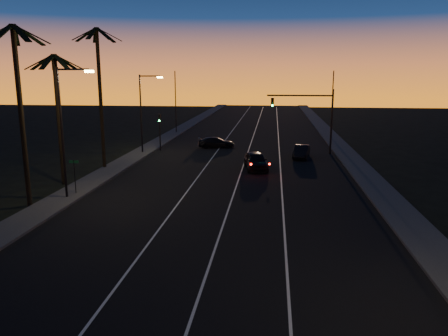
# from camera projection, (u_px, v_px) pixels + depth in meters

# --- Properties ---
(road) EXTENTS (20.00, 170.00, 0.01)m
(road) POSITION_uv_depth(u_px,v_px,m) (236.00, 172.00, 39.07)
(road) COLOR black
(road) RESTS_ON ground
(sidewalk_left) EXTENTS (2.40, 170.00, 0.16)m
(sidewalk_left) POSITION_uv_depth(u_px,v_px,m) (115.00, 168.00, 40.28)
(sidewalk_left) COLOR #343432
(sidewalk_left) RESTS_ON ground
(sidewalk_right) EXTENTS (2.40, 170.00, 0.16)m
(sidewalk_right) POSITION_uv_depth(u_px,v_px,m) (364.00, 174.00, 37.82)
(sidewalk_right) COLOR #343432
(sidewalk_right) RESTS_ON ground
(lane_stripe_left) EXTENTS (0.12, 160.00, 0.01)m
(lane_stripe_left) POSITION_uv_depth(u_px,v_px,m) (203.00, 171.00, 39.39)
(lane_stripe_left) COLOR silver
(lane_stripe_left) RESTS_ON road
(lane_stripe_mid) EXTENTS (0.12, 160.00, 0.01)m
(lane_stripe_mid) POSITION_uv_depth(u_px,v_px,m) (241.00, 172.00, 39.01)
(lane_stripe_mid) COLOR silver
(lane_stripe_mid) RESTS_ON road
(lane_stripe_right) EXTENTS (0.12, 160.00, 0.01)m
(lane_stripe_right) POSITION_uv_depth(u_px,v_px,m) (281.00, 173.00, 38.62)
(lane_stripe_right) COLOR silver
(lane_stripe_right) RESTS_ON road
(palm_near) EXTENTS (4.25, 4.16, 11.53)m
(palm_near) POSITION_uv_depth(u_px,v_px,m) (20.00, 98.00, 27.30)
(palm_near) COLOR black
(palm_near) RESTS_ON ground
(palm_mid) EXTENTS (4.25, 4.16, 10.03)m
(palm_mid) POSITION_uv_depth(u_px,v_px,m) (58.00, 105.00, 33.37)
(palm_mid) COLOR black
(palm_mid) RESTS_ON ground
(palm_far) EXTENTS (4.25, 4.16, 12.53)m
(palm_far) POSITION_uv_depth(u_px,v_px,m) (100.00, 85.00, 38.80)
(palm_far) COLOR black
(palm_far) RESTS_ON ground
(streetlight_left_near) EXTENTS (2.55, 0.26, 9.00)m
(streetlight_left_near) POSITION_uv_depth(u_px,v_px,m) (65.00, 123.00, 29.41)
(streetlight_left_near) COLOR black
(streetlight_left_near) RESTS_ON ground
(streetlight_left_far) EXTENTS (2.55, 0.26, 8.50)m
(streetlight_left_far) POSITION_uv_depth(u_px,v_px,m) (144.00, 107.00, 46.95)
(streetlight_left_far) COLOR black
(streetlight_left_far) RESTS_ON ground
(street_sign) EXTENTS (0.70, 0.06, 2.60)m
(street_sign) POSITION_uv_depth(u_px,v_px,m) (75.00, 173.00, 31.16)
(street_sign) COLOR black
(street_sign) RESTS_ON ground
(signal_mast) EXTENTS (7.10, 0.41, 7.00)m
(signal_mast) POSITION_uv_depth(u_px,v_px,m) (310.00, 110.00, 46.98)
(signal_mast) COLOR black
(signal_mast) RESTS_ON ground
(signal_post) EXTENTS (0.28, 0.37, 4.20)m
(signal_post) POSITION_uv_depth(u_px,v_px,m) (160.00, 125.00, 49.20)
(signal_post) COLOR black
(signal_post) RESTS_ON ground
(far_pole_left) EXTENTS (0.14, 0.14, 9.00)m
(far_pole_left) POSITION_uv_depth(u_px,v_px,m) (176.00, 102.00, 63.61)
(far_pole_left) COLOR black
(far_pole_left) RESTS_ON ground
(far_pole_right) EXTENTS (0.14, 0.14, 9.00)m
(far_pole_right) POSITION_uv_depth(u_px,v_px,m) (332.00, 105.00, 58.28)
(far_pole_right) COLOR black
(far_pole_right) RESTS_ON ground
(lead_car) EXTENTS (2.71, 5.43, 1.59)m
(lead_car) POSITION_uv_depth(u_px,v_px,m) (256.00, 161.00, 39.82)
(lead_car) COLOR black
(lead_car) RESTS_ON road
(right_car) EXTENTS (2.07, 4.20, 1.32)m
(right_car) POSITION_uv_depth(u_px,v_px,m) (302.00, 152.00, 45.25)
(right_car) COLOR black
(right_car) RESTS_ON road
(cross_car) EXTENTS (4.55, 2.50, 1.25)m
(cross_car) POSITION_uv_depth(u_px,v_px,m) (216.00, 142.00, 51.64)
(cross_car) COLOR black
(cross_car) RESTS_ON road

